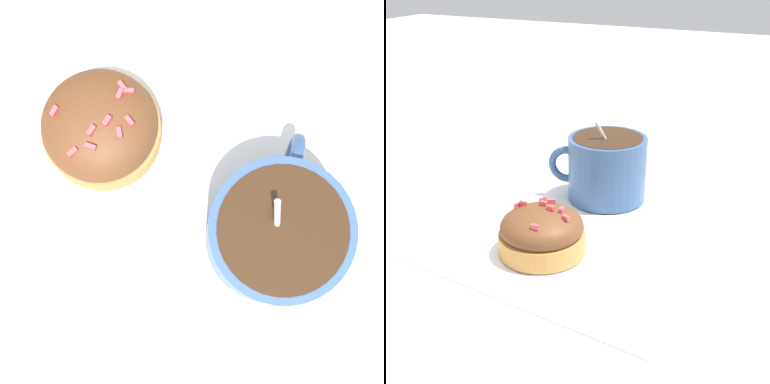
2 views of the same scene
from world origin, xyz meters
The scene contains 4 objects.
ground_plane centered at (0.00, 0.00, 0.00)m, with size 3.00×3.00×0.00m, color #C6B793.
paper_napkin centered at (0.00, 0.00, 0.00)m, with size 0.34×0.33×0.00m.
coffee_cup centered at (-0.07, 0.00, 0.04)m, with size 0.09×0.12×0.10m.
frosted_pastry centered at (0.07, -0.01, 0.02)m, with size 0.08×0.08×0.05m.
Camera 1 is at (-0.04, 0.06, 0.46)m, focal length 60.00 mm.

